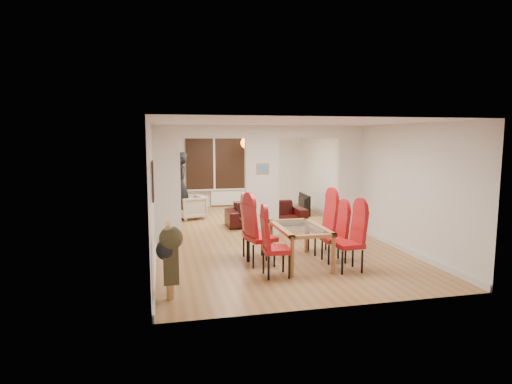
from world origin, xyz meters
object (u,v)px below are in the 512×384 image
object	(u,v)px
dining_chair_la	(276,245)
person	(180,186)
dining_chair_ra	(348,240)
dining_chair_lb	(261,233)
armchair	(191,207)
television	(301,204)
dining_chair_lc	(255,230)
dining_table	(300,245)
bottle	(255,202)
sofa	(266,214)
dining_chair_rb	(334,235)
dining_chair_rc	(321,225)
bowl	(254,206)
coffee_table	(247,212)

from	to	relation	value
dining_chair_la	person	bearing A→B (deg)	106.54
dining_chair_ra	dining_chair_la	bearing A→B (deg)	175.49
dining_chair_lb	armchair	bearing A→B (deg)	87.17
television	dining_chair_lc	bearing A→B (deg)	153.23
dining_chair_ra	armchair	bearing A→B (deg)	108.43
dining_chair_lc	armchair	xyz separation A→B (m)	(-0.91, 4.36, -0.22)
armchair	television	distance (m)	3.34
dining_table	dining_chair_la	world-z (taller)	dining_chair_la
dining_chair_ra	dining_table	bearing A→B (deg)	133.29
dining_chair_lc	person	world-z (taller)	person
armchair	bottle	world-z (taller)	armchair
dining_table	sofa	world-z (taller)	dining_table
dining_chair_ra	sofa	bearing A→B (deg)	91.43
dining_table	dining_chair_ra	size ratio (longest dim) A/B	1.33
dining_table	armchair	xyz separation A→B (m)	(-1.66, 4.84, -0.02)
dining_chair_la	person	distance (m)	5.72
person	dining_chair_rb	bearing A→B (deg)	19.75
dining_chair_la	sofa	world-z (taller)	dining_chair_la
dining_chair_rc	armchair	bearing A→B (deg)	110.83
dining_chair_la	armchair	world-z (taller)	dining_chair_la
television	bottle	bearing A→B (deg)	85.71
armchair	television	xyz separation A→B (m)	(3.34, 0.05, -0.03)
dining_chair_ra	dining_chair_rb	bearing A→B (deg)	87.21
dining_chair_lb	bowl	size ratio (longest dim) A/B	5.20
bowl	person	bearing A→B (deg)	-178.80
dining_chair_la	dining_chair_rb	world-z (taller)	dining_chair_la
dining_chair_rc	dining_chair_rb	bearing A→B (deg)	-95.37
dining_table	dining_chair_la	size ratio (longest dim) A/B	1.38
dining_chair_rb	bottle	size ratio (longest dim) A/B	3.65
television	bowl	bearing A→B (deg)	88.61
dining_chair_lb	sofa	size ratio (longest dim) A/B	0.56
bowl	dining_table	bearing A→B (deg)	-92.83
person	bottle	distance (m)	2.28
sofa	bowl	world-z (taller)	sofa
dining_chair_la	sofa	xyz separation A→B (m)	(0.86, 4.13, -0.23)
coffee_table	bowl	xyz separation A→B (m)	(0.22, 0.03, 0.15)
dining_chair_lc	bottle	distance (m)	4.68
coffee_table	bottle	xyz separation A→B (m)	(0.25, 0.10, 0.26)
person	coffee_table	bearing A→B (deg)	82.81
dining_chair_la	sofa	size ratio (longest dim) A/B	0.51
armchair	bowl	size ratio (longest dim) A/B	3.25
dining_chair_lc	television	size ratio (longest dim) A/B	1.06
sofa	bottle	bearing A→B (deg)	87.38
sofa	dining_chair_la	bearing A→B (deg)	-102.81
dining_chair_ra	bottle	distance (m)	5.68
dining_chair_lc	dining_table	bearing A→B (deg)	-31.08
dining_chair_ra	bowl	bearing A→B (deg)	89.66
dining_chair_ra	person	world-z (taller)	person
armchair	person	size ratio (longest dim) A/B	0.39
dining_chair_rc	bottle	size ratio (longest dim) A/B	4.10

